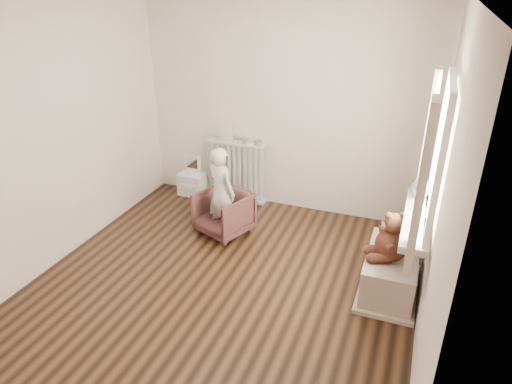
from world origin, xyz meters
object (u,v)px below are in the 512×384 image
(teddy_bear, at_px, (393,234))
(radiator, at_px, (237,174))
(armchair, at_px, (224,213))
(plush_cat, at_px, (420,187))
(toy_bench, at_px, (390,272))
(toy_vanity, at_px, (192,175))
(child, at_px, (221,192))

(teddy_bear, bearing_deg, radiator, 127.56)
(armchair, relative_size, plush_cat, 2.03)
(radiator, xyz_separation_m, toy_bench, (2.10, -1.25, -0.19))
(toy_vanity, relative_size, plush_cat, 2.00)
(armchair, distance_m, teddy_bear, 2.01)
(toy_vanity, height_order, child, child)
(toy_vanity, relative_size, armchair, 0.99)
(toy_bench, bearing_deg, child, 168.86)
(radiator, height_order, armchair, radiator)
(radiator, bearing_deg, child, -78.38)
(child, height_order, plush_cat, plush_cat)
(toy_vanity, xyz_separation_m, teddy_bear, (2.73, -1.31, 0.40))
(toy_vanity, relative_size, teddy_bear, 1.18)
(toy_vanity, distance_m, toy_bench, 3.02)
(toy_vanity, height_order, toy_bench, toy_vanity)
(radiator, height_order, toy_bench, radiator)
(armchair, bearing_deg, toy_vanity, 157.86)
(armchair, height_order, teddy_bear, teddy_bear)
(armchair, bearing_deg, child, -68.65)
(radiator, xyz_separation_m, armchair, (0.18, -0.82, -0.14))
(armchair, bearing_deg, radiator, 123.66)
(armchair, height_order, toy_bench, armchair)
(radiator, bearing_deg, toy_vanity, -177.38)
(child, bearing_deg, radiator, -57.02)
(child, relative_size, toy_bench, 1.20)
(radiator, xyz_separation_m, child, (0.18, -0.87, 0.16))
(toy_bench, bearing_deg, toy_vanity, 156.13)
(toy_vanity, distance_m, child, 1.22)
(toy_vanity, bearing_deg, child, -45.25)
(toy_bench, height_order, plush_cat, plush_cat)
(toy_bench, distance_m, plush_cat, 0.85)
(armchair, relative_size, child, 0.53)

